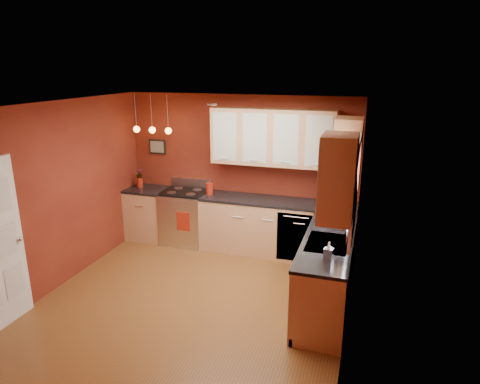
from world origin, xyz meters
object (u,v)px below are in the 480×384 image
(red_canister, at_px, (210,189))
(sink, at_px, (327,245))
(gas_range, at_px, (185,217))
(soap_pump, at_px, (329,251))
(coffee_maker, at_px, (328,198))

(red_canister, bearing_deg, sink, -34.89)
(gas_range, distance_m, soap_pump, 3.40)
(sink, xyz_separation_m, red_canister, (-2.15, 1.50, 0.12))
(sink, distance_m, coffee_maker, 1.52)
(sink, relative_size, coffee_maker, 2.81)
(soap_pump, bearing_deg, red_canister, 137.87)
(sink, distance_m, soap_pump, 0.52)
(sink, relative_size, red_canister, 3.57)
(sink, bearing_deg, red_canister, 145.11)
(red_canister, relative_size, coffee_maker, 0.79)
(gas_range, height_order, sink, sink)
(sink, height_order, coffee_maker, sink)
(coffee_maker, bearing_deg, gas_range, 168.49)
(gas_range, xyz_separation_m, red_canister, (0.47, 0.00, 0.56))
(red_canister, bearing_deg, gas_range, -179.95)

